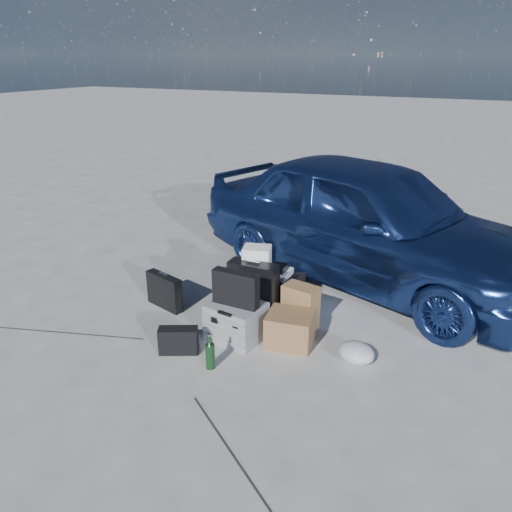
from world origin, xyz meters
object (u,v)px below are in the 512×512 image
at_px(pelican_case, 236,321).
at_px(briefcase, 165,291).
at_px(cardboard_box, 290,329).
at_px(duffel_bag, 273,289).
at_px(green_bottle, 210,352).
at_px(car, 367,219).
at_px(suitcase_right, 256,291).
at_px(suitcase_left, 253,293).

xyz_separation_m(pelican_case, briefcase, (-0.97, 0.21, 0.01)).
bearing_deg(cardboard_box, duffel_bag, 125.55).
relative_size(pelican_case, briefcase, 1.04).
bearing_deg(briefcase, pelican_case, 2.97).
relative_size(briefcase, green_bottle, 1.49).
relative_size(car, duffel_bag, 6.39).
height_order(car, pelican_case, car).
distance_m(briefcase, duffel_bag, 1.14).
relative_size(car, pelican_case, 8.65).
bearing_deg(suitcase_right, suitcase_left, -76.26).
bearing_deg(pelican_case, car, 77.50).
height_order(briefcase, suitcase_left, suitcase_left).
relative_size(suitcase_left, green_bottle, 2.01).
height_order(pelican_case, suitcase_left, suitcase_left).
bearing_deg(cardboard_box, suitcase_left, 156.08).
distance_m(briefcase, suitcase_left, 0.99).
distance_m(suitcase_left, suitcase_right, 0.17).
bearing_deg(green_bottle, briefcase, 143.74).
bearing_deg(suitcase_left, duffel_bag, 87.02).
bearing_deg(suitcase_right, briefcase, -164.72).
bearing_deg(suitcase_right, green_bottle, -87.72).
relative_size(suitcase_right, duffel_bag, 0.80).
height_order(suitcase_left, cardboard_box, suitcase_left).
bearing_deg(green_bottle, suitcase_right, 94.28).
bearing_deg(car, suitcase_left, 175.28).
bearing_deg(suitcase_left, suitcase_right, 104.34).
xyz_separation_m(briefcase, suitcase_left, (0.97, 0.13, 0.13)).
bearing_deg(suitcase_left, briefcase, -173.67).
height_order(car, suitcase_right, car).
height_order(car, cardboard_box, car).
relative_size(pelican_case, green_bottle, 1.55).
relative_size(briefcase, suitcase_left, 0.74).
height_order(briefcase, green_bottle, briefcase).
bearing_deg(duffel_bag, suitcase_left, -107.42).
height_order(pelican_case, cardboard_box, pelican_case).
bearing_deg(duffel_bag, cardboard_box, -70.30).
xyz_separation_m(suitcase_right, green_bottle, (0.08, -1.03, -0.10)).
bearing_deg(suitcase_right, cardboard_box, -37.12).
xyz_separation_m(suitcase_left, duffel_bag, (0.01, 0.45, -0.15)).
distance_m(duffel_bag, green_bottle, 1.32).
relative_size(duffel_bag, green_bottle, 2.10).
xyz_separation_m(cardboard_box, green_bottle, (-0.45, -0.66, 0.00)).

